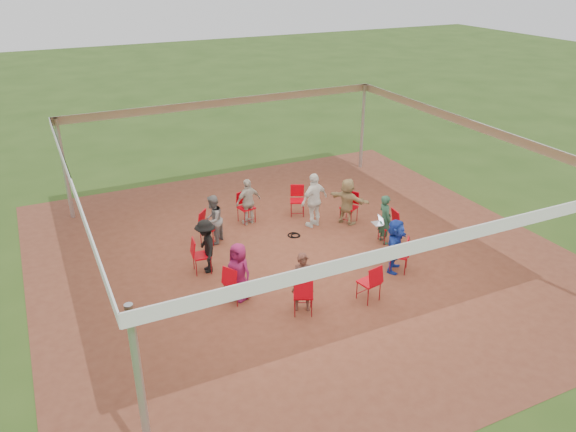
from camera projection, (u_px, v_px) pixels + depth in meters
name	position (u px, v px, depth m)	size (l,w,h in m)	color
ground	(300.00, 256.00, 14.49)	(80.00, 80.00, 0.00)	#2C4917
dirt_patch	(300.00, 256.00, 14.48)	(13.00, 13.00, 0.00)	brown
tent	(300.00, 169.00, 13.48)	(10.33, 10.33, 3.00)	#B2B2B7
chair_0	(388.00, 226.00, 15.02)	(0.42, 0.44, 0.90)	#C6010E
chair_1	(349.00, 207.00, 16.16)	(0.42, 0.44, 0.90)	#C6010E
chair_2	(297.00, 201.00, 16.58)	(0.42, 0.44, 0.90)	#C6010E
chair_3	(246.00, 208.00, 16.13)	(0.42, 0.44, 0.90)	#C6010E
chair_4	(209.00, 227.00, 14.98)	(0.42, 0.44, 0.90)	#C6010E
chair_5	(202.00, 256.00, 13.57)	(0.42, 0.44, 0.90)	#C6010E
chair_6	(236.00, 283.00, 12.44)	(0.42, 0.44, 0.90)	#C6010E
chair_7	(303.00, 295.00, 12.01)	(0.42, 0.44, 0.90)	#C6010E
chair_8	(369.00, 282.00, 12.46)	(0.42, 0.44, 0.90)	#C6010E
chair_9	(399.00, 255.00, 13.61)	(0.42, 0.44, 0.90)	#C6010E
person_seated_0	(385.00, 219.00, 14.89)	(0.50, 0.33, 1.36)	#224B36
person_seated_1	(347.00, 201.00, 15.97)	(1.26, 0.47, 1.36)	tan
person_seated_2	(248.00, 202.00, 15.94)	(0.80, 0.41, 1.36)	#B9B2A3
person_seated_3	(213.00, 220.00, 14.85)	(0.66, 0.38, 1.36)	slate
person_seated_4	(206.00, 246.00, 13.50)	(0.88, 0.44, 1.36)	black
person_seated_5	(239.00, 272.00, 12.42)	(0.67, 0.37, 1.36)	#81174C
person_seated_6	(303.00, 282.00, 12.02)	(0.50, 0.33, 1.36)	#542F25
person_seated_7	(395.00, 245.00, 13.54)	(1.26, 0.47, 1.36)	#1B3BB0
standing_person	(314.00, 200.00, 15.75)	(0.93, 0.48, 1.59)	white
cable_coil	(294.00, 235.00, 15.49)	(0.40, 0.40, 0.03)	black
laptop	(379.00, 221.00, 14.86)	(0.29, 0.35, 0.22)	#B7B7BC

